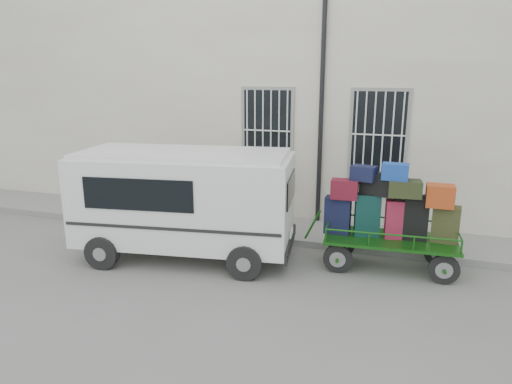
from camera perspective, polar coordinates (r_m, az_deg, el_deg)
The scene contains 5 objects.
ground at distance 9.27m, azimuth -1.59°, elevation -9.18°, with size 80.00×80.00×0.00m, color slate.
building at distance 13.81m, azimuth 6.13°, elevation 11.42°, with size 24.00×5.15×6.00m.
sidewalk at distance 11.20m, azimuth 2.18°, elevation -4.52°, with size 24.00×1.70×0.15m, color gray.
luggage_cart at distance 9.13m, azimuth 16.43°, elevation -2.82°, with size 2.94×1.24×2.12m.
van at distance 9.45m, azimuth -8.93°, elevation -0.67°, with size 4.65×2.50×2.23m.
Camera 1 is at (2.86, -7.99, 3.73)m, focal length 32.00 mm.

